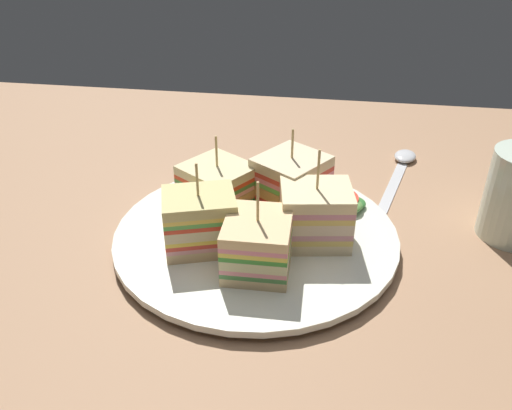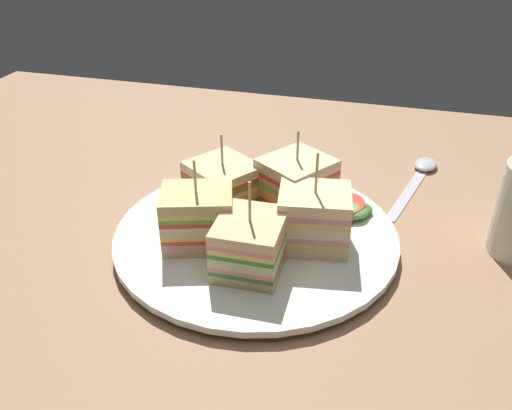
# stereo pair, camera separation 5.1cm
# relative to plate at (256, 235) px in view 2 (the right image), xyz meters

# --- Properties ---
(ground_plane) EXTENTS (1.19, 0.85, 0.02)m
(ground_plane) POSITION_rel_plate_xyz_m (0.00, 0.00, -0.02)
(ground_plane) COLOR #A37957
(plate) EXTENTS (0.28, 0.28, 0.01)m
(plate) POSITION_rel_plate_xyz_m (0.00, 0.00, 0.00)
(plate) COLOR white
(plate) RESTS_ON ground_plane
(sandwich_wedge_0) EXTENTS (0.07, 0.06, 0.10)m
(sandwich_wedge_0) POSITION_rel_plate_xyz_m (0.06, -0.01, 0.03)
(sandwich_wedge_0) COLOR beige
(sandwich_wedge_0) RESTS_ON plate
(sandwich_wedge_1) EXTENTS (0.09, 0.09, 0.09)m
(sandwich_wedge_1) POSITION_rel_plate_xyz_m (0.03, 0.05, 0.03)
(sandwich_wedge_1) COLOR #DDC27E
(sandwich_wedge_1) RESTS_ON plate
(sandwich_wedge_2) EXTENTS (0.09, 0.09, 0.08)m
(sandwich_wedge_2) POSITION_rel_plate_xyz_m (-0.05, 0.04, 0.03)
(sandwich_wedge_2) COLOR #D1B582
(sandwich_wedge_2) RESTS_ON plate
(sandwich_wedge_3) EXTENTS (0.08, 0.07, 0.09)m
(sandwich_wedge_3) POSITION_rel_plate_xyz_m (-0.05, -0.03, 0.03)
(sandwich_wedge_3) COLOR #E0B681
(sandwich_wedge_3) RESTS_ON plate
(sandwich_wedge_4) EXTENTS (0.06, 0.07, 0.09)m
(sandwich_wedge_4) POSITION_rel_plate_xyz_m (0.01, -0.06, 0.03)
(sandwich_wedge_4) COLOR #DEBB81
(sandwich_wedge_4) RESTS_ON plate
(chip_pile) EXTENTS (0.08, 0.07, 0.02)m
(chip_pile) POSITION_rel_plate_xyz_m (-0.00, -0.01, 0.01)
(chip_pile) COLOR #E2CF7E
(chip_pile) RESTS_ON plate
(salad_garnish) EXTENTS (0.06, 0.06, 0.01)m
(salad_garnish) POSITION_rel_plate_xyz_m (0.08, 0.06, 0.01)
(salad_garnish) COLOR #3C873C
(salad_garnish) RESTS_ON plate
(spoon) EXTENTS (0.06, 0.16, 0.01)m
(spoon) POSITION_rel_plate_xyz_m (0.16, 0.19, -0.00)
(spoon) COLOR silver
(spoon) RESTS_ON ground_plane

